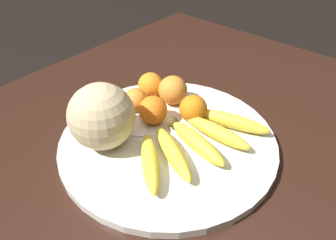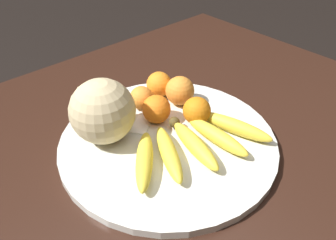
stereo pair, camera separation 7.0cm
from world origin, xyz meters
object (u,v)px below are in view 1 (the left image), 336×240
orange_mid_center (153,110)px  orange_back_left (151,85)px  kitchen_table (173,191)px  fruit_bowl (168,140)px  orange_back_right (173,90)px  orange_front_left (135,100)px  melon (102,116)px  produce_tag (140,123)px  banana_bunch (196,141)px  orange_front_right (193,109)px

orange_mid_center → orange_back_left: (-0.08, -0.08, -0.00)m
kitchen_table → orange_back_left: size_ratio=21.97×
kitchen_table → fruit_bowl: fruit_bowl is taller
orange_mid_center → orange_back_right: orange_back_right is taller
orange_back_right → orange_front_left: bearing=-29.7°
orange_mid_center → orange_back_left: 0.11m
melon → orange_front_left: (-0.13, -0.04, -0.04)m
kitchen_table → produce_tag: bearing=-106.6°
kitchen_table → orange_back_left: 0.28m
fruit_bowl → melon: bearing=-43.6°
banana_bunch → orange_front_right: orange_front_right is taller
orange_front_right → banana_bunch: bearing=40.5°
fruit_bowl → orange_back_right: (-0.11, -0.08, 0.04)m
melon → orange_mid_center: melon is taller
orange_front_left → orange_mid_center: (0.01, 0.07, 0.00)m
orange_mid_center → fruit_bowl: bearing=71.0°
banana_bunch → orange_front_right: bearing=144.0°
melon → orange_back_left: (-0.20, -0.05, -0.04)m
produce_tag → orange_mid_center: bearing=114.0°
melon → orange_back_left: melon is taller
fruit_bowl → orange_mid_center: orange_mid_center is taller
fruit_bowl → orange_front_right: bearing=178.9°
fruit_bowl → orange_mid_center: bearing=-109.0°
banana_bunch → orange_mid_center: 0.13m
orange_mid_center → produce_tag: (0.03, -0.02, -0.03)m
produce_tag → orange_back_left: bearing=176.8°
orange_back_right → kitchen_table: bearing=40.1°
produce_tag → fruit_bowl: bearing=59.2°
orange_front_left → banana_bunch: bearing=85.4°
orange_front_right → produce_tag: (0.09, -0.08, -0.03)m
orange_mid_center → orange_front_left: bearing=-96.3°
kitchen_table → orange_mid_center: bearing=-119.9°
fruit_bowl → orange_back_left: bearing=-124.5°
banana_bunch → orange_back_right: size_ratio=4.43×
orange_front_right → produce_tag: size_ratio=0.68×
banana_bunch → orange_front_right: (-0.07, -0.06, 0.01)m
kitchen_table → banana_bunch: (-0.06, 0.01, 0.12)m
fruit_bowl → produce_tag: size_ratio=4.96×
orange_front_left → orange_back_right: bearing=150.3°
banana_bunch → produce_tag: (0.02, -0.15, -0.02)m
melon → banana_bunch: size_ratio=0.44×
kitchen_table → orange_front_right: (-0.13, -0.05, 0.13)m
banana_bunch → orange_front_left: 0.20m
orange_front_left → orange_mid_center: bearing=83.7°
orange_back_left → produce_tag: (0.10, 0.06, -0.03)m
banana_bunch → orange_front_left: size_ratio=5.54×
fruit_bowl → orange_front_left: size_ratio=8.24×
orange_front_right → orange_mid_center: 0.09m
orange_front_left → fruit_bowl: bearing=77.2°
kitchen_table → melon: 0.23m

